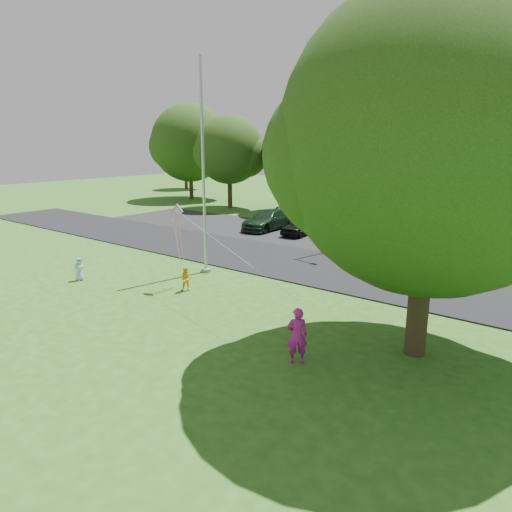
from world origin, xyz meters
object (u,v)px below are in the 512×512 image
Objects in this scene: street_lamp at (331,197)px; child_blue at (79,269)px; trash_can at (405,254)px; woman at (297,335)px; big_tree at (428,148)px; kite at (180,222)px; flagpole at (204,187)px; child_yellow at (186,279)px.

street_lamp is 5.13× the size of child_blue.
woman is (1.54, -12.91, 0.36)m from trash_can.
big_tree is 6.27× the size of woman.
kite is at bearing -59.84° from woman.
flagpole is 5.94× the size of woman.
woman reaches higher than child_blue.
trash_can is 0.90× the size of child_yellow.
kite is at bearing -68.09° from flagpole.
child_yellow is (-7.29, 2.62, -0.31)m from woman.
kite reaches higher than trash_can.
flagpole reaches higher than trash_can.
woman is at bearing -27.39° from kite.
flagpole is at bearing -30.84° from child_blue.
street_lamp reaches higher than child_blue.
kite reaches higher than child_blue.
child_blue is (-6.70, -11.49, -2.76)m from street_lamp.
kite is (-2.01, -9.46, -0.36)m from street_lamp.
flagpole is 11.63m from big_tree.
child_yellow is 0.13× the size of kite.
street_lamp is at bearing 130.11° from big_tree.
flagpole reaches higher than kite.
street_lamp is at bearing 40.46° from child_yellow.
big_tree is 11.18m from child_yellow.
big_tree reaches higher than child_yellow.
child_blue is at bearing -164.17° from kite.
big_tree is at bearing -40.18° from child_yellow.
flagpole is 1.21× the size of kite.
big_tree reaches higher than woman.
woman is (5.68, -12.21, -2.46)m from street_lamp.
woman is at bearing -53.82° from street_lamp.
woman is at bearing -83.19° from trash_can.
street_lamp is 3.26× the size of woman.
street_lamp reaches higher than child_yellow.
woman is 7.75m from child_yellow.
child_blue is (-3.65, -4.60, -3.63)m from flagpole.
child_yellow is (-5.74, -10.29, 0.05)m from trash_can.
big_tree is 9.86× the size of child_blue.
street_lamp is at bearing -105.19° from woman.
big_tree is (8.10, -9.61, 2.78)m from street_lamp.
woman is at bearing -132.95° from big_tree.
kite is (-10.11, 0.16, -3.14)m from big_tree.
woman is 12.40m from child_blue.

